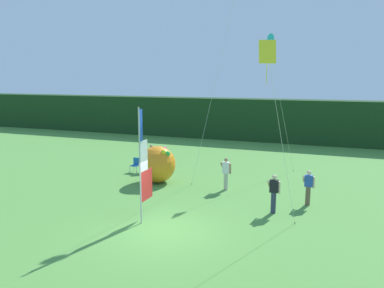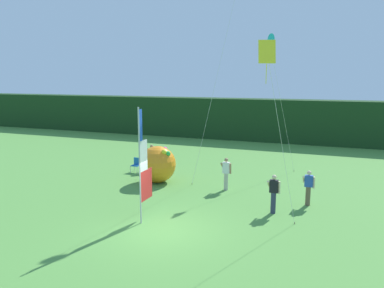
{
  "view_description": "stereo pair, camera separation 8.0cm",
  "coord_description": "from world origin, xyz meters",
  "px_view_note": "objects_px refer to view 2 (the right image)",
  "views": [
    {
      "loc": [
        5.9,
        -12.33,
        5.81
      ],
      "look_at": [
        -0.33,
        3.89,
        2.73
      ],
      "focal_mm": 35.02,
      "sensor_mm": 36.0,
      "label": 1
    },
    {
      "loc": [
        5.97,
        -12.3,
        5.81
      ],
      "look_at": [
        -0.33,
        3.89,
        2.73
      ],
      "focal_mm": 35.02,
      "sensor_mm": 36.0,
      "label": 2
    }
  ],
  "objects_px": {
    "banner_flag": "(143,167)",
    "person_far_left": "(226,173)",
    "person_mid_field": "(308,187)",
    "folding_chair": "(136,164)",
    "person_near_banner": "(152,157)",
    "inflatable_balloon": "(158,164)",
    "kite_yellow_diamond_0": "(269,62)",
    "kite_cyan_delta_1": "(269,40)",
    "person_far_right": "(274,193)"
  },
  "relations": [
    {
      "from": "banner_flag",
      "to": "person_far_left",
      "type": "distance_m",
      "value": 5.86
    },
    {
      "from": "person_mid_field",
      "to": "folding_chair",
      "type": "height_order",
      "value": "person_mid_field"
    },
    {
      "from": "person_near_banner",
      "to": "inflatable_balloon",
      "type": "relative_size",
      "value": 0.81
    },
    {
      "from": "kite_yellow_diamond_0",
      "to": "banner_flag",
      "type": "bearing_deg",
      "value": -171.59
    },
    {
      "from": "kite_yellow_diamond_0",
      "to": "kite_cyan_delta_1",
      "type": "distance_m",
      "value": 9.12
    },
    {
      "from": "person_far_right",
      "to": "folding_chair",
      "type": "relative_size",
      "value": 1.93
    },
    {
      "from": "banner_flag",
      "to": "kite_cyan_delta_1",
      "type": "bearing_deg",
      "value": 71.41
    },
    {
      "from": "person_mid_field",
      "to": "inflatable_balloon",
      "type": "xyz_separation_m",
      "value": [
        -8.18,
        0.97,
        0.16
      ]
    },
    {
      "from": "kite_yellow_diamond_0",
      "to": "person_mid_field",
      "type": "bearing_deg",
      "value": 69.64
    },
    {
      "from": "person_far_right",
      "to": "kite_cyan_delta_1",
      "type": "relative_size",
      "value": 0.21
    },
    {
      "from": "kite_cyan_delta_1",
      "to": "kite_yellow_diamond_0",
      "type": "bearing_deg",
      "value": -80.12
    },
    {
      "from": "banner_flag",
      "to": "person_mid_field",
      "type": "distance_m",
      "value": 7.68
    },
    {
      "from": "person_far_right",
      "to": "inflatable_balloon",
      "type": "distance_m",
      "value": 7.33
    },
    {
      "from": "person_mid_field",
      "to": "person_far_right",
      "type": "bearing_deg",
      "value": -129.36
    },
    {
      "from": "person_far_left",
      "to": "banner_flag",
      "type": "bearing_deg",
      "value": -109.77
    },
    {
      "from": "person_near_banner",
      "to": "kite_yellow_diamond_0",
      "type": "height_order",
      "value": "kite_yellow_diamond_0"
    },
    {
      "from": "person_far_right",
      "to": "kite_yellow_diamond_0",
      "type": "height_order",
      "value": "kite_yellow_diamond_0"
    },
    {
      "from": "banner_flag",
      "to": "kite_cyan_delta_1",
      "type": "height_order",
      "value": "kite_cyan_delta_1"
    },
    {
      "from": "banner_flag",
      "to": "kite_cyan_delta_1",
      "type": "relative_size",
      "value": 0.56
    },
    {
      "from": "person_near_banner",
      "to": "person_mid_field",
      "type": "xyz_separation_m",
      "value": [
        9.73,
        -3.26,
        -0.01
      ]
    },
    {
      "from": "folding_chair",
      "to": "person_near_banner",
      "type": "bearing_deg",
      "value": 41.09
    },
    {
      "from": "person_far_right",
      "to": "folding_chair",
      "type": "distance_m",
      "value": 10.09
    },
    {
      "from": "folding_chair",
      "to": "kite_yellow_diamond_0",
      "type": "distance_m",
      "value": 12.53
    },
    {
      "from": "person_far_right",
      "to": "folding_chair",
      "type": "xyz_separation_m",
      "value": [
        -9.16,
        4.21,
        -0.4
      ]
    },
    {
      "from": "inflatable_balloon",
      "to": "person_far_right",
      "type": "bearing_deg",
      "value": -20.63
    },
    {
      "from": "folding_chair",
      "to": "inflatable_balloon",
      "type": "bearing_deg",
      "value": -35.27
    },
    {
      "from": "banner_flag",
      "to": "folding_chair",
      "type": "bearing_deg",
      "value": 121.89
    },
    {
      "from": "person_near_banner",
      "to": "person_far_left",
      "type": "bearing_deg",
      "value": -22.57
    },
    {
      "from": "folding_chair",
      "to": "kite_yellow_diamond_0",
      "type": "relative_size",
      "value": 0.12
    },
    {
      "from": "person_near_banner",
      "to": "person_far_right",
      "type": "distance_m",
      "value": 9.71
    },
    {
      "from": "person_near_banner",
      "to": "folding_chair",
      "type": "bearing_deg",
      "value": -138.91
    },
    {
      "from": "kite_yellow_diamond_0",
      "to": "person_far_right",
      "type": "bearing_deg",
      "value": 88.61
    },
    {
      "from": "banner_flag",
      "to": "inflatable_balloon",
      "type": "xyz_separation_m",
      "value": [
        -2.06,
        5.38,
        -1.21
      ]
    },
    {
      "from": "banner_flag",
      "to": "person_mid_field",
      "type": "relative_size",
      "value": 2.86
    },
    {
      "from": "person_far_right",
      "to": "kite_cyan_delta_1",
      "type": "xyz_separation_m",
      "value": [
        -1.59,
        6.75,
        7.04
      ]
    },
    {
      "from": "banner_flag",
      "to": "person_near_banner",
      "type": "bearing_deg",
      "value": 115.14
    },
    {
      "from": "person_mid_field",
      "to": "person_far_right",
      "type": "relative_size",
      "value": 0.96
    },
    {
      "from": "person_mid_field",
      "to": "kite_cyan_delta_1",
      "type": "relative_size",
      "value": 0.2
    },
    {
      "from": "person_mid_field",
      "to": "folding_chair",
      "type": "distance_m",
      "value": 10.81
    },
    {
      "from": "person_near_banner",
      "to": "inflatable_balloon",
      "type": "xyz_separation_m",
      "value": [
        1.54,
        -2.29,
        0.15
      ]
    },
    {
      "from": "person_mid_field",
      "to": "inflatable_balloon",
      "type": "height_order",
      "value": "inflatable_balloon"
    },
    {
      "from": "folding_chair",
      "to": "person_mid_field",
      "type": "bearing_deg",
      "value": -13.9
    },
    {
      "from": "person_far_left",
      "to": "inflatable_balloon",
      "type": "height_order",
      "value": "inflatable_balloon"
    },
    {
      "from": "person_far_left",
      "to": "inflatable_balloon",
      "type": "bearing_deg",
      "value": 179.88
    },
    {
      "from": "person_mid_field",
      "to": "kite_yellow_diamond_0",
      "type": "height_order",
      "value": "kite_yellow_diamond_0"
    },
    {
      "from": "person_mid_field",
      "to": "banner_flag",
      "type": "bearing_deg",
      "value": -144.25
    },
    {
      "from": "person_far_left",
      "to": "kite_cyan_delta_1",
      "type": "distance_m",
      "value": 8.29
    },
    {
      "from": "person_far_left",
      "to": "kite_yellow_diamond_0",
      "type": "height_order",
      "value": "kite_yellow_diamond_0"
    },
    {
      "from": "person_far_left",
      "to": "kite_cyan_delta_1",
      "type": "bearing_deg",
      "value": 72.93
    },
    {
      "from": "inflatable_balloon",
      "to": "person_near_banner",
      "type": "bearing_deg",
      "value": 123.96
    }
  ]
}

